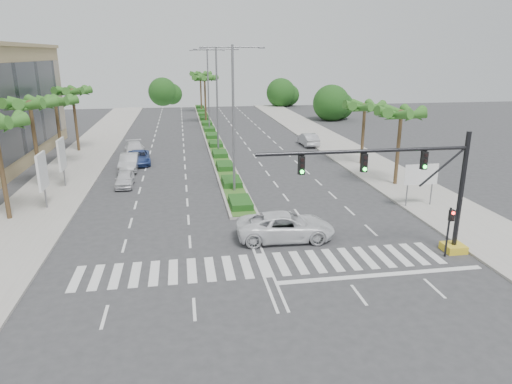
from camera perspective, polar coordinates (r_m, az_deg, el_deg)
The scene contains 26 objects.
ground at distance 25.78m, azimuth 0.99°, elevation -9.12°, with size 160.00×160.00×0.00m, color #333335.
footpath_right at distance 48.30m, azimuth 14.63°, elevation 2.90°, with size 6.00×120.00×0.15m, color gray.
footpath_left at distance 45.58m, azimuth -23.00°, elevation 1.27°, with size 6.00×120.00×0.15m, color gray.
median at distance 68.83m, azimuth -5.78°, elevation 7.45°, with size 2.20×75.00×0.20m, color gray.
median_grass at distance 68.82m, azimuth -5.78°, elevation 7.55°, with size 1.80×75.00×0.04m, color #3C6221.
signal_gantry at distance 27.61m, azimuth 20.32°, elevation -0.70°, with size 12.60×1.20×7.20m.
pedestrian_signal at distance 28.17m, azimuth 23.05°, elevation -3.71°, with size 0.28×0.36×3.00m.
direction_sign at distance 36.59m, azimuth 19.92°, elevation 1.87°, with size 2.70×0.11×3.40m.
billboard_near at distance 37.23m, azimuth -25.16°, elevation 2.32°, with size 0.18×2.10×4.35m.
billboard_far at distance 42.89m, azimuth -23.12°, elevation 4.32°, with size 0.18×2.10×4.35m.
palm_left_mid at distance 42.81m, azimuth -26.39°, elevation 9.50°, with size 4.57×4.68×7.95m.
palm_left_far at distance 50.54m, azimuth -23.78°, elevation 10.04°, with size 4.57×4.68×7.35m.
palm_left_end at distance 58.27m, azimuth -21.96°, elevation 11.36°, with size 4.57×4.68×7.75m.
palm_right_near at distance 41.58m, azimuth 17.68°, elevation 9.07°, with size 4.57×4.68×7.05m.
palm_right_far at distance 48.83m, azimuth 13.44°, elevation 10.11°, with size 4.57×4.68×6.75m.
palm_median_a at distance 78.01m, azimuth -6.44°, elevation 13.76°, with size 4.57×4.68×8.05m.
palm_median_b at distance 92.97m, azimuth -6.97°, elevation 14.24°, with size 4.57×4.68×8.05m.
streetlight_near at distance 37.30m, azimuth -2.86°, elevation 9.95°, with size 5.10×0.25×12.00m.
streetlight_mid at distance 53.14m, azimuth -4.89°, elevation 11.99°, with size 5.10×0.25×12.00m.
streetlight_far at distance 69.06m, azimuth -6.00°, elevation 13.08°, with size 5.10×0.25×12.00m.
car_parked_a at distance 42.01m, azimuth -16.10°, elevation 1.54°, with size 1.56×3.87×1.32m, color silver.
car_parked_b at distance 47.84m, azimuth -15.55°, elevation 3.62°, with size 1.75×5.01×1.65m, color #AEAFB3.
car_parked_c at distance 50.30m, azimuth -14.45°, elevation 4.21°, with size 2.37×5.13×1.43m, color navy.
car_parked_d at distance 54.42m, azimuth -14.93°, elevation 5.17°, with size 2.18×5.35×1.55m, color silver.
car_crossing at distance 28.94m, azimuth 3.70°, elevation -4.30°, with size 2.86×6.20×1.72m, color white.
car_right at distance 59.15m, azimuth 6.54°, elevation 6.57°, with size 1.71×4.89×1.61m, color silver.
Camera 1 is at (-4.20, -22.79, 11.31)m, focal length 32.00 mm.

